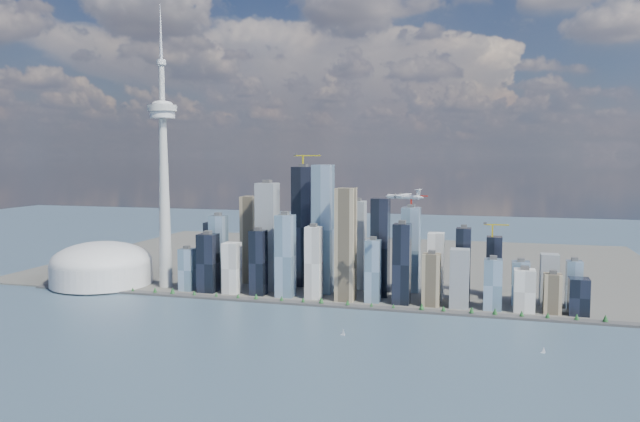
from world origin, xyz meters
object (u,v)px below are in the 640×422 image
(sailboat_east, at_px, (543,351))
(needle_tower, at_px, (164,170))
(sailboat_west, at_px, (343,333))
(dome_stadium, at_px, (102,266))
(airplane, at_px, (404,196))

(sailboat_east, bearing_deg, needle_tower, 173.94)
(sailboat_west, bearing_deg, needle_tower, 172.18)
(sailboat_west, relative_size, sailboat_east, 1.15)
(sailboat_east, bearing_deg, dome_stadium, 177.57)
(needle_tower, height_order, airplane, needle_tower)
(dome_stadium, xyz_separation_m, airplane, (626.72, -99.83, 159.32))
(sailboat_east, bearing_deg, airplane, 161.20)
(needle_tower, distance_m, sailboat_west, 527.13)
(needle_tower, xyz_separation_m, dome_stadium, (-140.00, -10.00, -196.40))
(needle_tower, xyz_separation_m, sailboat_west, (415.49, -226.35, -232.38))
(airplane, bearing_deg, needle_tower, -175.99)
(needle_tower, xyz_separation_m, sailboat_east, (693.01, -236.71, -232.82))
(needle_tower, bearing_deg, sailboat_east, -18.86)
(needle_tower, bearing_deg, dome_stadium, -175.91)
(needle_tower, relative_size, airplane, 8.45)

